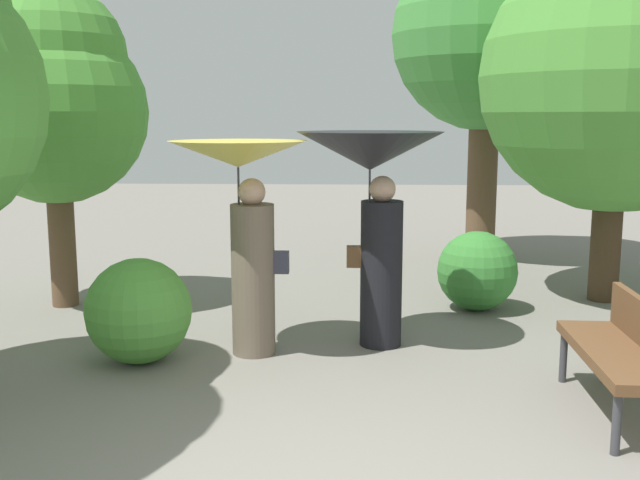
# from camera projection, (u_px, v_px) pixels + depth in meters

# --- Properties ---
(person_left) EXTENTS (1.23, 1.23, 1.94)m
(person_left) POSITION_uv_depth(u_px,v_px,m) (244.00, 203.00, 6.64)
(person_left) COLOR #6B5B4C
(person_left) RESTS_ON ground
(person_right) EXTENTS (1.35, 1.35, 2.02)m
(person_right) POSITION_uv_depth(u_px,v_px,m) (373.00, 183.00, 6.87)
(person_right) COLOR black
(person_right) RESTS_ON ground
(park_bench) EXTENTS (0.53, 1.51, 0.83)m
(park_bench) POSITION_uv_depth(u_px,v_px,m) (625.00, 348.00, 5.36)
(park_bench) COLOR #38383D
(park_bench) RESTS_ON ground
(tree_near_left) EXTENTS (2.04, 2.04, 3.61)m
(tree_near_left) POSITION_uv_depth(u_px,v_px,m) (54.00, 95.00, 8.20)
(tree_near_left) COLOR brown
(tree_near_left) RESTS_ON ground
(tree_near_right) EXTENTS (3.09, 3.09, 4.53)m
(tree_near_right) POSITION_uv_depth(u_px,v_px,m) (618.00, 56.00, 8.38)
(tree_near_right) COLOR #42301E
(tree_near_right) RESTS_ON ground
(tree_mid_right) EXTENTS (2.78, 2.78, 5.33)m
(tree_mid_right) POSITION_uv_depth(u_px,v_px,m) (488.00, 16.00, 10.79)
(tree_mid_right) COLOR brown
(tree_mid_right) RESTS_ON ground
(bush_path_left) EXTENTS (0.93, 0.93, 0.93)m
(bush_path_left) POSITION_uv_depth(u_px,v_px,m) (139.00, 311.00, 6.54)
(bush_path_left) COLOR #4C9338
(bush_path_left) RESTS_ON ground
(bush_path_right) EXTENTS (0.89, 0.89, 0.89)m
(bush_path_right) POSITION_uv_depth(u_px,v_px,m) (477.00, 271.00, 8.32)
(bush_path_right) COLOR #387F33
(bush_path_right) RESTS_ON ground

